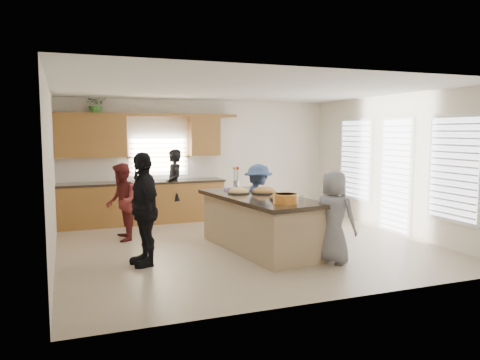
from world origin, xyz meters
name	(u,v)px	position (x,y,z in m)	size (l,w,h in m)	color
floor	(246,245)	(0.00, 0.00, 0.00)	(6.50, 6.50, 0.00)	tan
room_shell	(246,141)	(0.00, 0.00, 1.90)	(6.52, 6.02, 2.81)	silver
back_cabinetry	(141,183)	(-1.47, 2.73, 0.91)	(4.08, 0.66, 2.46)	brown
right_wall_glazing	(397,167)	(3.22, -0.13, 1.34)	(0.06, 4.00, 2.25)	white
island	(259,224)	(0.09, -0.41, 0.45)	(1.50, 2.83, 0.95)	tan
platter_front	(281,198)	(0.28, -0.90, 0.98)	(0.42, 0.42, 0.17)	black
platter_mid	(264,192)	(0.31, -0.10, 0.98)	(0.46, 0.46, 0.19)	black
platter_back	(239,192)	(-0.13, 0.04, 0.98)	(0.40, 0.40, 0.16)	black
salad_bowl	(285,198)	(0.15, -1.30, 1.03)	(0.39, 0.39, 0.15)	orange
clear_cup	(301,198)	(0.50, -1.15, 1.00)	(0.08, 0.08, 0.10)	white
plate_stack	(229,188)	(-0.10, 0.62, 0.97)	(0.22, 0.22, 0.05)	#AD8ECF
flower_vase	(236,177)	(0.07, 0.71, 1.19)	(0.14, 0.14, 0.43)	silver
potted_plant	(96,105)	(-2.36, 2.82, 2.64)	(0.43, 0.37, 0.47)	#38772F
woman_left_back	(174,186)	(-0.73, 2.60, 0.83)	(0.61, 0.40, 1.66)	black
woman_left_mid	(121,202)	(-2.07, 1.15, 0.74)	(0.72, 0.56, 1.47)	maroon
woman_left_front	(143,209)	(-1.94, -0.62, 0.88)	(1.03, 0.43, 1.76)	black
woman_right_back	(258,202)	(0.37, 0.30, 0.73)	(0.94, 0.54, 1.45)	navy
woman_right_front	(334,217)	(0.85, -1.58, 0.73)	(0.71, 0.47, 1.46)	slate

